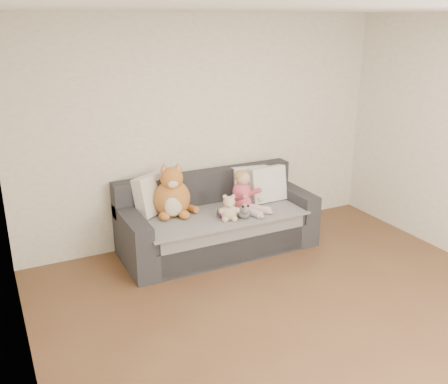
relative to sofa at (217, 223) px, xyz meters
name	(u,v)px	position (x,y,z in m)	size (l,w,h in m)	color
room_shell	(311,180)	(0.07, -1.64, 0.99)	(5.00, 5.00, 5.00)	brown
sofa	(217,223)	(0.00, 0.00, 0.00)	(2.20, 0.94, 0.85)	#2A2B30
cushion_left	(153,194)	(-0.66, 0.25, 0.38)	(0.53, 0.43, 0.46)	silver
cushion_right_back	(250,183)	(0.54, 0.18, 0.36)	(0.45, 0.26, 0.41)	silver
cushion_right_front	(267,184)	(0.67, 0.01, 0.37)	(0.46, 0.22, 0.43)	silver
toddler	(244,194)	(0.28, -0.14, 0.36)	(0.35, 0.48, 0.48)	#C94753
plush_cat	(173,196)	(-0.50, 0.08, 0.39)	(0.48, 0.43, 0.62)	#AF6127
teddy_bear	(229,210)	(-0.01, -0.33, 0.28)	(0.22, 0.18, 0.29)	beige
plush_cow	(244,212)	(0.16, -0.35, 0.24)	(0.14, 0.22, 0.18)	white
sippy_cup	(220,212)	(-0.05, -0.20, 0.22)	(0.11, 0.07, 0.12)	#77338C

